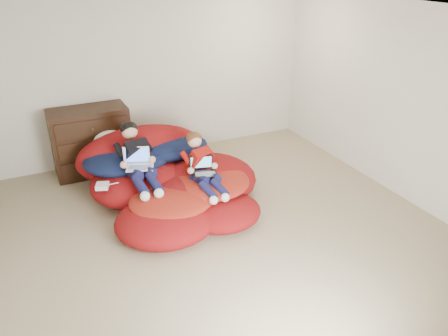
# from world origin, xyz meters

# --- Properties ---
(room_shell) EXTENTS (5.10, 5.10, 2.77)m
(room_shell) POSITION_xyz_m (0.00, 0.00, 0.22)
(room_shell) COLOR tan
(room_shell) RESTS_ON ground
(dresser) EXTENTS (1.11, 0.62, 0.99)m
(dresser) POSITION_xyz_m (-1.15, 2.21, 0.50)
(dresser) COLOR black
(dresser) RESTS_ON ground
(beanbag_pile) EXTENTS (2.31, 2.40, 0.88)m
(beanbag_pile) POSITION_xyz_m (-0.38, 0.98, 0.27)
(beanbag_pile) COLOR maroon
(beanbag_pile) RESTS_ON ground
(cream_pillow) EXTENTS (0.44, 0.28, 0.28)m
(cream_pillow) POSITION_xyz_m (-0.95, 1.81, 0.62)
(cream_pillow) COLOR silver
(cream_pillow) RESTS_ON beanbag_pile
(older_boy) EXTENTS (0.36, 1.08, 0.68)m
(older_boy) POSITION_xyz_m (-0.77, 1.02, 0.67)
(older_boy) COLOR black
(older_boy) RESTS_ON beanbag_pile
(younger_boy) EXTENTS (0.35, 0.94, 0.63)m
(younger_boy) POSITION_xyz_m (-0.05, 0.60, 0.60)
(younger_boy) COLOR #A2150E
(younger_boy) RESTS_ON beanbag_pile
(laptop_white) EXTENTS (0.39, 0.37, 0.25)m
(laptop_white) POSITION_xyz_m (-0.77, 0.93, 0.63)
(laptop_white) COLOR white
(laptop_white) RESTS_ON older_boy
(laptop_black) EXTENTS (0.34, 0.34, 0.22)m
(laptop_black) POSITION_xyz_m (-0.05, 0.54, 0.55)
(laptop_black) COLOR black
(laptop_black) RESTS_ON younger_boy
(power_adapter) EXTENTS (0.19, 0.19, 0.06)m
(power_adapter) POSITION_xyz_m (-1.26, 0.87, 0.42)
(power_adapter) COLOR white
(power_adapter) RESTS_ON beanbag_pile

